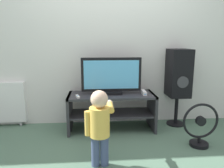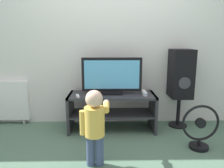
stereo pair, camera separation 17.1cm
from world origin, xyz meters
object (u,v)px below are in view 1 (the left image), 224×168
object	(u,v)px
speaker_tower	(178,75)
child	(100,122)
television	(111,76)
game_console	(144,92)
remote_primary	(78,96)
radiator	(4,102)
floor_fan	(200,127)

from	to	relation	value
speaker_tower	child	bearing A→B (deg)	-139.47
television	game_console	xyz separation A→B (m)	(0.44, -0.07, -0.22)
remote_primary	radiator	world-z (taller)	radiator
television	speaker_tower	xyz separation A→B (m)	(0.96, 0.07, -0.00)
game_console	child	distance (m)	1.04
game_console	radiator	bearing A→B (deg)	171.51
television	child	xyz separation A→B (m)	(-0.18, -0.90, -0.29)
game_console	floor_fan	xyz separation A→B (m)	(0.56, -0.53, -0.30)
child	television	bearing A→B (deg)	78.62
child	floor_fan	xyz separation A→B (m)	(1.18, 0.31, -0.22)
television	child	distance (m)	0.97
television	speaker_tower	size ratio (longest dim) A/B	0.73
game_console	remote_primary	world-z (taller)	game_console
child	speaker_tower	size ratio (longest dim) A/B	0.70
remote_primary	floor_fan	xyz separation A→B (m)	(1.44, -0.44, -0.28)
floor_fan	television	bearing A→B (deg)	149.06
child	radiator	xyz separation A→B (m)	(-1.34, 1.13, -0.10)
remote_primary	game_console	bearing A→B (deg)	5.43
television	remote_primary	bearing A→B (deg)	-161.16
remote_primary	speaker_tower	distance (m)	1.44
child	floor_fan	bearing A→B (deg)	14.63
game_console	floor_fan	distance (m)	0.82
radiator	floor_fan	bearing A→B (deg)	-18.05
game_console	television	bearing A→B (deg)	171.02
speaker_tower	floor_fan	world-z (taller)	speaker_tower
remote_primary	radiator	xyz separation A→B (m)	(-1.07, 0.38, -0.17)
television	game_console	bearing A→B (deg)	-8.98
speaker_tower	radiator	size ratio (longest dim) A/B	1.71
speaker_tower	radiator	xyz separation A→B (m)	(-2.48, 0.15, -0.40)
remote_primary	speaker_tower	size ratio (longest dim) A/B	0.12
remote_primary	speaker_tower	bearing A→B (deg)	9.11
child	speaker_tower	world-z (taller)	speaker_tower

